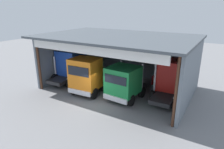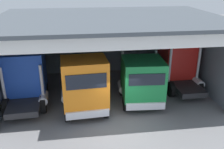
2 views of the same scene
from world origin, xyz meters
The scene contains 8 objects.
ground_plane centered at (0.00, 0.00, 0.00)m, with size 80.00×80.00×0.00m, color slate.
workshop_shed centered at (0.00, 5.22, 3.83)m, with size 14.65×10.01×5.54m.
truck_blue_center_right_bay centered at (-5.59, 3.39, 1.92)m, with size 2.80×4.67×3.60m.
truck_orange_center_left_bay centered at (-1.89, 1.54, 1.89)m, with size 2.92×4.29×3.61m.
truck_green_right_bay centered at (1.79, 2.25, 1.71)m, with size 2.74×4.54×3.32m.
truck_red_left_bay centered at (5.22, 4.61, 1.88)m, with size 2.58×4.66×3.61m.
oil_drum centered at (-0.03, 7.96, 0.45)m, with size 0.58×0.58×0.91m, color #197233.
tool_cart centered at (3.12, 7.37, 0.50)m, with size 0.90×0.60×1.00m, color red.
Camera 2 is at (-2.09, -12.05, 7.96)m, focal length 39.85 mm.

